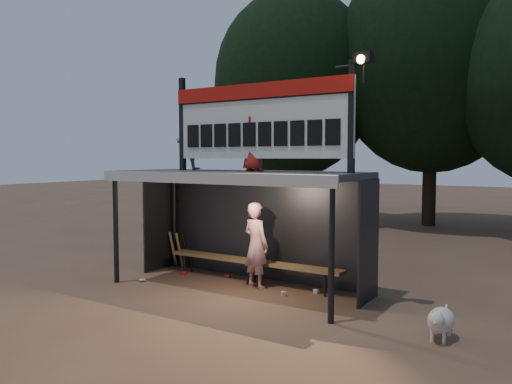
# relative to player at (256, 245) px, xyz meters

# --- Properties ---
(ground) EXTENTS (80.00, 80.00, 0.00)m
(ground) POSITION_rel_player_xyz_m (-0.26, -0.30, -0.85)
(ground) COLOR brown
(ground) RESTS_ON ground
(player) EXTENTS (0.71, 0.57, 1.70)m
(player) POSITION_rel_player_xyz_m (0.00, 0.00, 0.00)
(player) COLOR silver
(player) RESTS_ON ground
(child_a) EXTENTS (0.64, 0.55, 1.14)m
(child_a) POSITION_rel_player_xyz_m (-1.65, -0.09, 2.04)
(child_a) COLOR gray
(child_a) RESTS_ON dugout_shelter
(child_b) EXTENTS (0.60, 0.45, 1.11)m
(child_b) POSITION_rel_player_xyz_m (0.09, -0.21, 2.03)
(child_b) COLOR #AE231A
(child_b) RESTS_ON dugout_shelter
(dugout_shelter) EXTENTS (5.10, 2.08, 2.32)m
(dugout_shelter) POSITION_rel_player_xyz_m (-0.26, -0.06, 0.99)
(dugout_shelter) COLOR #3C3B3E
(dugout_shelter) RESTS_ON ground
(scoreboard_assembly) EXTENTS (4.10, 0.27, 1.99)m
(scoreboard_assembly) POSITION_rel_player_xyz_m (0.30, -0.31, 2.47)
(scoreboard_assembly) COLOR black
(scoreboard_assembly) RESTS_ON dugout_shelter
(bench) EXTENTS (4.00, 0.35, 0.48)m
(bench) POSITION_rel_player_xyz_m (-0.26, 0.25, -0.42)
(bench) COLOR olive
(bench) RESTS_ON ground
(tree_left) EXTENTS (6.46, 6.46, 9.27)m
(tree_left) POSITION_rel_player_xyz_m (-4.26, 9.70, 4.66)
(tree_left) COLOR black
(tree_left) RESTS_ON ground
(tree_mid) EXTENTS (7.22, 7.22, 10.36)m
(tree_mid) POSITION_rel_player_xyz_m (0.74, 11.20, 5.31)
(tree_mid) COLOR black
(tree_mid) RESTS_ON ground
(dog) EXTENTS (0.36, 0.81, 0.49)m
(dog) POSITION_rel_player_xyz_m (3.74, -1.03, -0.57)
(dog) COLOR silver
(dog) RESTS_ON ground
(bats) EXTENTS (0.48, 0.32, 0.84)m
(bats) POSITION_rel_player_xyz_m (-2.44, 0.52, -0.42)
(bats) COLOR olive
(bats) RESTS_ON ground
(litter) EXTENTS (3.58, 1.35, 0.08)m
(litter) POSITION_rel_player_xyz_m (-0.60, -0.10, -0.81)
(litter) COLOR #AB231D
(litter) RESTS_ON ground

